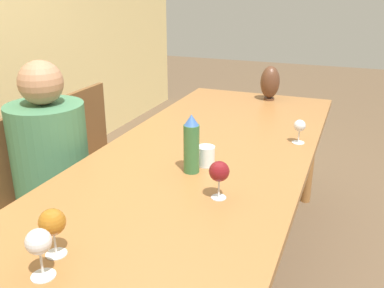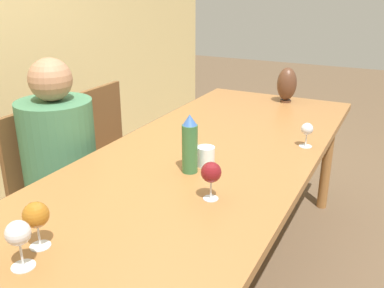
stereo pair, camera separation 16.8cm
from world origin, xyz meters
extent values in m
plane|color=brown|center=(0.00, 0.00, 0.00)|extent=(14.00, 14.00, 0.00)
cube|color=#936033|center=(0.00, 0.00, 0.75)|extent=(2.52, 1.00, 0.04)
cylinder|color=#936033|center=(1.16, -0.40, 0.36)|extent=(0.07, 0.07, 0.73)
cylinder|color=#936033|center=(1.16, 0.40, 0.36)|extent=(0.07, 0.07, 0.73)
cylinder|color=#336638|center=(-0.23, -0.03, 0.88)|extent=(0.07, 0.07, 0.21)
cone|color=#33599E|center=(-0.23, -0.03, 1.01)|extent=(0.06, 0.06, 0.05)
cylinder|color=silver|center=(-0.14, -0.06, 0.81)|extent=(0.08, 0.08, 0.09)
cylinder|color=#4C2D1E|center=(1.10, -0.09, 0.78)|extent=(0.07, 0.07, 0.01)
ellipsoid|color=#4C2D1E|center=(1.10, -0.09, 0.90)|extent=(0.13, 0.13, 0.22)
cylinder|color=silver|center=(-0.42, -0.21, 0.77)|extent=(0.06, 0.06, 0.00)
cylinder|color=silver|center=(-0.42, -0.21, 0.81)|extent=(0.01, 0.01, 0.08)
sphere|color=maroon|center=(-0.42, -0.21, 0.88)|extent=(0.08, 0.08, 0.08)
cylinder|color=silver|center=(-0.95, 0.13, 0.77)|extent=(0.07, 0.07, 0.00)
cylinder|color=silver|center=(-0.95, 0.13, 0.81)|extent=(0.01, 0.01, 0.08)
sphere|color=#995B19|center=(-0.95, 0.13, 0.88)|extent=(0.08, 0.08, 0.08)
cylinder|color=silver|center=(0.30, -0.41, 0.77)|extent=(0.06, 0.06, 0.00)
cylinder|color=silver|center=(0.30, -0.41, 0.80)|extent=(0.01, 0.01, 0.06)
sphere|color=silver|center=(0.30, -0.41, 0.86)|extent=(0.06, 0.06, 0.06)
cylinder|color=silver|center=(-1.04, 0.10, 0.77)|extent=(0.07, 0.07, 0.00)
cylinder|color=silver|center=(-1.04, 0.10, 0.81)|extent=(0.01, 0.01, 0.08)
sphere|color=silver|center=(-1.04, 0.10, 0.88)|extent=(0.07, 0.07, 0.07)
cube|color=brown|center=(-0.21, 0.76, 0.45)|extent=(0.44, 0.44, 0.04)
cube|color=brown|center=(-0.21, 0.96, 0.69)|extent=(0.40, 0.03, 0.44)
cylinder|color=brown|center=(-0.40, 0.57, 0.21)|extent=(0.04, 0.04, 0.43)
cylinder|color=brown|center=(-0.02, 0.57, 0.21)|extent=(0.04, 0.04, 0.43)
cylinder|color=brown|center=(-0.40, 0.95, 0.21)|extent=(0.04, 0.04, 0.43)
cylinder|color=brown|center=(-0.02, 0.95, 0.21)|extent=(0.04, 0.04, 0.43)
cube|color=brown|center=(0.40, 0.76, 0.45)|extent=(0.44, 0.44, 0.04)
cube|color=brown|center=(0.40, 0.96, 0.69)|extent=(0.40, 0.03, 0.44)
cylinder|color=brown|center=(0.21, 0.57, 0.21)|extent=(0.04, 0.04, 0.43)
cylinder|color=brown|center=(0.59, 0.57, 0.21)|extent=(0.04, 0.04, 0.43)
cylinder|color=brown|center=(0.21, 0.95, 0.21)|extent=(0.04, 0.04, 0.43)
cylinder|color=brown|center=(0.59, 0.95, 0.21)|extent=(0.04, 0.04, 0.43)
cube|color=#2D2D38|center=(-0.21, 0.69, 0.23)|extent=(0.29, 0.21, 0.47)
cylinder|color=#3D704C|center=(-0.21, 0.76, 0.73)|extent=(0.38, 0.38, 0.52)
sphere|color=#9E7051|center=(-0.21, 0.76, 1.09)|extent=(0.22, 0.22, 0.22)
camera|label=1|loc=(-1.82, -0.65, 1.54)|focal=40.00mm
camera|label=2|loc=(-1.75, -0.80, 1.54)|focal=40.00mm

